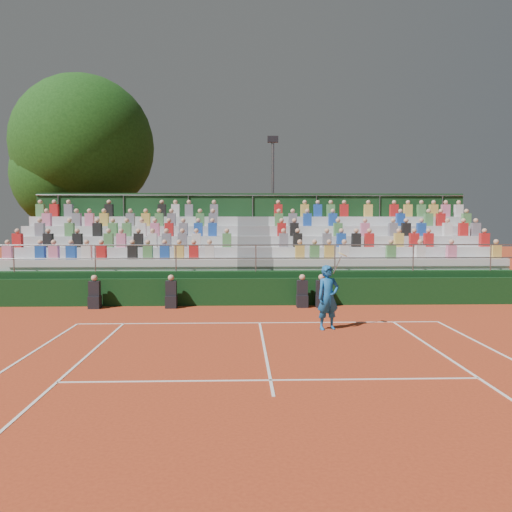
{
  "coord_description": "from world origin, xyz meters",
  "views": [
    {
      "loc": [
        -0.58,
        -14.97,
        3.09
      ],
      "look_at": [
        0.0,
        3.5,
        1.8
      ],
      "focal_mm": 35.0,
      "sensor_mm": 36.0,
      "label": 1
    }
  ],
  "objects_px": {
    "tennis_player": "(328,297)",
    "tree_east": "(84,146)",
    "tree_west": "(68,176)",
    "floodlight_mast": "(273,194)"
  },
  "relations": [
    {
      "from": "floodlight_mast",
      "to": "tree_east",
      "type": "bearing_deg",
      "value": -175.22
    },
    {
      "from": "tree_west",
      "to": "tennis_player",
      "type": "bearing_deg",
      "value": -48.68
    },
    {
      "from": "tennis_player",
      "to": "tree_east",
      "type": "height_order",
      "value": "tree_east"
    },
    {
      "from": "tennis_player",
      "to": "floodlight_mast",
      "type": "xyz_separation_m",
      "value": [
        -0.66,
        14.36,
        3.68
      ]
    },
    {
      "from": "tennis_player",
      "to": "tree_west",
      "type": "xyz_separation_m",
      "value": [
        -11.81,
        13.43,
        4.61
      ]
    },
    {
      "from": "tennis_player",
      "to": "tree_west",
      "type": "bearing_deg",
      "value": 131.32
    },
    {
      "from": "floodlight_mast",
      "to": "tennis_player",
      "type": "bearing_deg",
      "value": -87.36
    },
    {
      "from": "tree_east",
      "to": "floodlight_mast",
      "type": "bearing_deg",
      "value": 4.78
    },
    {
      "from": "tree_west",
      "to": "floodlight_mast",
      "type": "xyz_separation_m",
      "value": [
        11.15,
        0.93,
        -0.93
      ]
    },
    {
      "from": "tree_west",
      "to": "floodlight_mast",
      "type": "relative_size",
      "value": 1.08
    }
  ]
}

